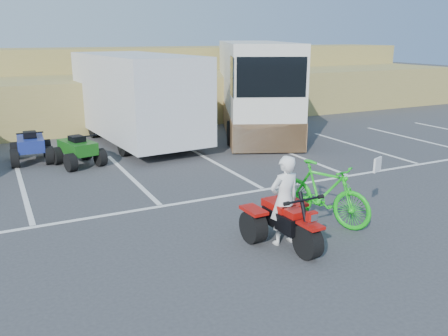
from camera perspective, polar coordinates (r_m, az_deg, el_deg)
name	(u,v)px	position (r m, az deg, el deg)	size (l,w,h in m)	color
ground	(205,248)	(8.71, -2.29, -9.57)	(100.00, 100.00, 0.00)	#38383A
parking_stripes	(172,181)	(12.53, -6.30, -1.62)	(28.00, 5.16, 0.01)	white
grass_embankment	(66,87)	(23.02, -18.53, 9.18)	(40.00, 8.50, 3.10)	#9B8D46
red_trike_atv	(288,246)	(8.85, 7.66, -9.26)	(1.22, 1.62, 1.05)	#A50E09
rider	(284,200)	(8.65, 7.27, -3.88)	(0.61, 0.40, 1.67)	white
green_dirt_bike	(323,193)	(9.82, 11.82, -2.93)	(0.60, 2.11, 1.27)	#14BF19
cargo_trailer	(137,96)	(17.06, -10.48, 8.55)	(3.21, 6.82, 3.08)	silver
rv_motorhome	(254,92)	(19.73, 3.58, 9.17)	(5.96, 9.66, 3.41)	silver
quad_atv_blue	(33,162)	(15.55, -22.02, 0.71)	(1.18, 1.57, 1.03)	navy
quad_atv_green	(79,165)	(14.68, -17.03, 0.34)	(1.12, 1.50, 0.98)	#155413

